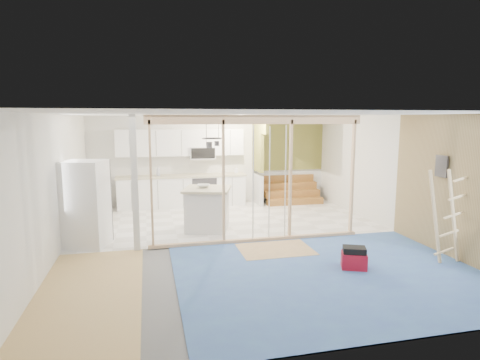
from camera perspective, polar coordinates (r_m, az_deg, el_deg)
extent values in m
cube|color=slate|center=(8.31, 0.44, -8.93)|extent=(7.00, 8.00, 0.01)
cube|color=white|center=(7.92, 0.46, 9.31)|extent=(7.00, 8.00, 0.01)
cube|color=white|center=(11.91, -4.08, 2.80)|extent=(7.00, 0.01, 2.60)
cube|color=white|center=(4.31, 13.15, -7.86)|extent=(7.00, 0.01, 2.60)
cube|color=white|center=(7.96, -24.85, -0.89)|extent=(0.01, 8.00, 2.60)
cube|color=white|center=(9.46, 21.53, 0.70)|extent=(0.01, 8.00, 2.60)
cube|color=white|center=(10.19, -2.22, -5.56)|extent=(7.00, 4.00, 0.02)
cube|color=#497BB2|center=(6.85, 12.91, -12.98)|extent=(5.00, 4.00, 0.02)
cube|color=#DBBB70|center=(6.28, -20.89, -15.38)|extent=(1.50, 4.00, 0.02)
cube|color=tan|center=(7.88, 5.07, -9.80)|extent=(1.40, 1.00, 0.01)
cube|color=#D7B083|center=(7.99, 2.57, 8.58)|extent=(4.40, 0.09, 0.18)
cube|color=#D7B083|center=(8.36, 2.46, -8.45)|extent=(4.40, 0.09, 0.06)
cube|color=silver|center=(7.79, -14.73, -0.56)|extent=(0.12, 0.14, 2.60)
cube|color=#D7B083|center=(7.79, -12.53, -0.48)|extent=(0.04, 0.09, 2.40)
cube|color=#D7B083|center=(7.93, -2.36, -0.13)|extent=(0.05, 0.09, 2.40)
cube|color=#D7B083|center=(8.30, 7.17, 0.21)|extent=(0.04, 0.09, 2.40)
cube|color=#D7B083|center=(8.88, 15.68, 0.50)|extent=(0.04, 0.09, 2.40)
cylinder|color=silver|center=(8.04, 1.88, -0.58)|extent=(0.02, 0.02, 2.35)
cylinder|color=silver|center=(8.30, 6.47, -0.34)|extent=(0.02, 0.02, 2.35)
cylinder|color=silver|center=(8.17, 4.20, -0.45)|extent=(0.02, 0.02, 2.35)
cube|color=white|center=(11.62, -8.19, -1.69)|extent=(3.60, 0.60, 0.88)
cube|color=beige|center=(11.55, -8.24, 0.58)|extent=(3.66, 0.64, 0.05)
cube|color=white|center=(10.59, -20.17, -3.16)|extent=(0.60, 1.60, 0.88)
cube|color=beige|center=(10.51, -20.30, -0.67)|extent=(0.64, 1.64, 0.05)
cube|color=white|center=(11.58, -8.39, 5.29)|extent=(3.60, 0.34, 0.75)
cube|color=silver|center=(11.62, -5.39, 3.88)|extent=(0.72, 0.38, 0.36)
cube|color=black|center=(11.43, -5.26, 3.80)|extent=(0.68, 0.02, 0.30)
cube|color=olive|center=(11.70, 2.56, 5.17)|extent=(0.10, 0.90, 1.60)
cube|color=silver|center=(11.86, 2.52, -1.35)|extent=(0.10, 0.90, 0.90)
cube|color=olive|center=(11.01, 3.58, 7.81)|extent=(0.10, 0.50, 0.50)
cube|color=olive|center=(12.44, 6.94, 5.09)|extent=(2.20, 0.04, 1.60)
cube|color=silver|center=(12.59, 6.83, -0.83)|extent=(2.20, 0.04, 0.90)
cube|color=olive|center=(11.93, 7.83, -3.08)|extent=(1.70, 0.26, 0.20)
cube|color=olive|center=(12.13, 7.42, -1.92)|extent=(1.70, 0.26, 0.20)
cube|color=olive|center=(12.33, 7.01, -0.79)|extent=(1.70, 0.26, 0.20)
cube|color=olive|center=(12.54, 6.62, 0.30)|extent=(1.70, 0.26, 0.20)
torus|color=black|center=(9.73, -3.92, 5.93)|extent=(0.52, 0.52, 0.02)
cylinder|color=black|center=(9.70, -4.81, 7.39)|extent=(0.01, 0.01, 0.50)
cylinder|color=black|center=(9.75, -3.06, 7.41)|extent=(0.01, 0.01, 0.50)
cylinder|color=#3A3A3F|center=(9.63, -4.40, 5.00)|extent=(0.14, 0.14, 0.14)
cylinder|color=#3A3A3F|center=(9.86, -3.31, 5.21)|extent=(0.12, 0.12, 0.12)
cube|color=tan|center=(7.90, 29.63, -1.29)|extent=(0.02, 4.00, 2.60)
cube|color=#3A3A3F|center=(8.27, 26.76, 1.76)|extent=(0.04, 0.30, 0.40)
cylinder|color=#FFEABF|center=(11.18, 3.86, 8.79)|extent=(0.32, 0.32, 0.08)
cube|color=white|center=(8.40, -21.07, -3.26)|extent=(0.91, 0.89, 1.72)
cube|color=#3A3A3F|center=(8.35, -18.61, -3.20)|extent=(0.20, 0.67, 1.68)
cube|color=silver|center=(9.13, -4.66, -4.40)|extent=(1.12, 1.12, 0.91)
cube|color=beige|center=(9.03, -4.70, -1.31)|extent=(1.25, 1.25, 0.05)
imported|color=silver|center=(9.10, -5.20, -0.84)|extent=(0.33, 0.33, 0.07)
imported|color=#B1B4C5|center=(11.52, -11.56, 1.29)|extent=(0.12, 0.13, 0.28)
imported|color=white|center=(11.85, -0.55, 1.48)|extent=(0.10, 0.11, 0.20)
cube|color=#AB0F23|center=(7.15, 15.89, -11.02)|extent=(0.50, 0.44, 0.29)
cube|color=black|center=(7.08, 15.96, -9.54)|extent=(0.44, 0.39, 0.10)
cube|color=beige|center=(7.63, 26.00, -4.84)|extent=(0.40, 0.06, 1.66)
cube|color=beige|center=(7.86, 28.07, -4.61)|extent=(0.40, 0.06, 1.66)
cube|color=beige|center=(7.93, 27.01, -9.03)|extent=(0.40, 0.06, 0.11)
cube|color=beige|center=(7.89, 27.54, -6.75)|extent=(0.40, 0.06, 0.11)
cube|color=beige|center=(7.86, 28.07, -4.44)|extent=(0.40, 0.06, 0.11)
cube|color=beige|center=(7.84, 28.60, -2.13)|extent=(0.40, 0.06, 0.11)
cube|color=beige|center=(7.84, 29.13, 0.20)|extent=(0.40, 0.06, 0.11)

